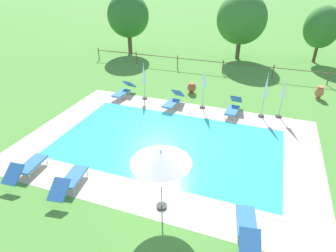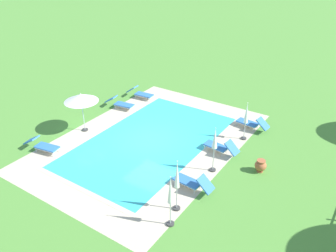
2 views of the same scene
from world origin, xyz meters
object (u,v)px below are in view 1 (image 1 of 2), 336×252
object	(u,v)px
sun_lounger_north_end	(70,180)
sun_lounger_north_mid	(27,167)
tree_east_mid	(322,27)
patio_umbrella_closed_row_centre	(204,81)
terracotta_urn_by_tree	(192,88)
tree_centre	(128,16)
patio_umbrella_open_foreground	(161,157)
sun_lounger_north_near_steps	(233,107)
sun_lounger_south_near_corner	(124,91)
patio_umbrella_closed_row_mid_west	(144,76)
tree_west_mid	(242,19)
patio_umbrella_closed_row_west	(266,90)
sun_lounger_north_far	(173,101)
patio_umbrella_closed_row_mid_east	(284,91)
terracotta_urn_near_fence	(319,92)
sun_lounger_south_mid	(247,227)

from	to	relation	value
sun_lounger_north_end	sun_lounger_north_mid	bearing A→B (deg)	177.16
sun_lounger_north_mid	tree_east_mid	xyz separation A→B (m)	(11.95, 20.61, 2.55)
patio_umbrella_closed_row_centre	terracotta_urn_by_tree	size ratio (longest dim) A/B	3.71
tree_centre	tree_east_mid	distance (m)	16.55
patio_umbrella_open_foreground	sun_lounger_north_near_steps	bearing A→B (deg)	81.49
sun_lounger_south_near_corner	patio_umbrella_closed_row_mid_west	distance (m)	1.79
sun_lounger_south_near_corner	tree_west_mid	world-z (taller)	tree_west_mid
sun_lounger_south_near_corner	patio_umbrella_closed_row_west	size ratio (longest dim) A/B	0.82
sun_lounger_north_mid	terracotta_urn_by_tree	bearing A→B (deg)	69.67
sun_lounger_north_far	patio_umbrella_closed_row_mid_west	distance (m)	2.38
tree_centre	sun_lounger_north_far	bearing A→B (deg)	-52.13
sun_lounger_north_near_steps	patio_umbrella_closed_row_west	xyz separation A→B (m)	(1.54, 0.12, 1.19)
patio_umbrella_closed_row_mid_east	terracotta_urn_by_tree	size ratio (longest dim) A/B	3.65
terracotta_urn_near_fence	tree_centre	world-z (taller)	tree_centre
patio_umbrella_closed_row_mid_west	tree_west_mid	size ratio (longest dim) A/B	0.42
sun_lounger_north_end	tree_centre	distance (m)	19.39
sun_lounger_south_near_corner	patio_umbrella_closed_row_centre	distance (m)	5.30
patio_umbrella_closed_row_centre	patio_umbrella_closed_row_west	bearing A→B (deg)	-0.01
sun_lounger_north_near_steps	patio_umbrella_closed_row_centre	bearing A→B (deg)	176.10
sun_lounger_north_near_steps	terracotta_urn_by_tree	xyz separation A→B (m)	(-3.01, 2.11, -0.02)
sun_lounger_south_near_corner	patio_umbrella_closed_row_mid_west	bearing A→B (deg)	4.06
sun_lounger_north_far	patio_umbrella_closed_row_mid_east	xyz separation A→B (m)	(5.92, 0.69, 1.16)
patio_umbrella_open_foreground	terracotta_urn_by_tree	size ratio (longest dim) A/B	3.65
patio_umbrella_closed_row_mid_west	tree_east_mid	bearing A→B (deg)	48.88
patio_umbrella_closed_row_mid_west	sun_lounger_south_mid	bearing A→B (deg)	-49.90
patio_umbrella_open_foreground	sun_lounger_south_mid	bearing A→B (deg)	-4.67
sun_lounger_south_mid	terracotta_urn_near_fence	distance (m)	12.65
patio_umbrella_open_foreground	tree_centre	xyz separation A→B (m)	(-10.01, 17.79, 1.27)
terracotta_urn_by_tree	patio_umbrella_closed_row_west	bearing A→B (deg)	-23.53
patio_umbrella_closed_row_west	tree_west_mid	world-z (taller)	tree_west_mid
sun_lounger_south_near_corner	tree_centre	world-z (taller)	tree_centre
terracotta_urn_near_fence	tree_east_mid	distance (m)	8.80
sun_lounger_north_far	patio_umbrella_open_foreground	xyz separation A→B (m)	(2.26, -7.82, 1.74)
sun_lounger_north_end	tree_east_mid	world-z (taller)	tree_east_mid
sun_lounger_north_far	tree_east_mid	bearing A→B (deg)	55.88
patio_umbrella_closed_row_west	terracotta_urn_near_fence	world-z (taller)	patio_umbrella_closed_row_west
sun_lounger_south_near_corner	tree_centre	distance (m)	10.93
sun_lounger_north_mid	sun_lounger_south_near_corner	xyz separation A→B (m)	(-0.09, 8.34, 0.01)
sun_lounger_south_mid	tree_west_mid	world-z (taller)	tree_west_mid
patio_umbrella_closed_row_mid_west	sun_lounger_south_near_corner	bearing A→B (deg)	-175.94
sun_lounger_north_end	patio_umbrella_open_foreground	xyz separation A→B (m)	(3.54, 0.24, 1.76)
patio_umbrella_closed_row_west	patio_umbrella_closed_row_mid_east	bearing A→B (deg)	17.10
sun_lounger_north_near_steps	tree_west_mid	size ratio (longest dim) A/B	0.36
sun_lounger_south_mid	patio_umbrella_open_foreground	bearing A→B (deg)	175.33
sun_lounger_north_near_steps	terracotta_urn_near_fence	distance (m)	6.15
sun_lounger_north_mid	sun_lounger_north_end	bearing A→B (deg)	-2.84
sun_lounger_north_far	patio_umbrella_closed_row_mid_west	world-z (taller)	patio_umbrella_closed_row_mid_west
sun_lounger_north_far	sun_lounger_north_mid	bearing A→B (deg)	-112.98
patio_umbrella_closed_row_centre	terracotta_urn_near_fence	size ratio (longest dim) A/B	3.05
patio_umbrella_open_foreground	terracotta_urn_near_fence	xyz separation A→B (m)	(5.94, 12.04, -1.69)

